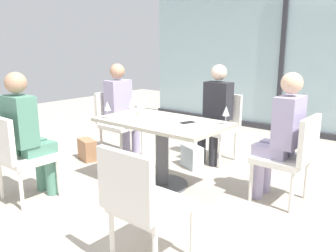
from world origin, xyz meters
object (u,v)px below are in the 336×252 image
person_near_window (215,109)px  person_front_left (26,130)px  chair_near_window (219,123)px  chair_far_left (116,119)px  person_far_left (121,106)px  wine_glass_0 (144,99)px  dining_table_main (162,138)px  chair_front_right (142,201)px  handbag_1 (87,150)px  coffee_cup (141,110)px  chair_front_left (18,153)px  chair_far_right (291,154)px  wine_glass_2 (226,111)px  person_far_right (282,131)px  wine_glass_3 (107,106)px  handbag_0 (192,157)px  wine_glass_1 (131,103)px  cell_phone_on_table (187,122)px

person_near_window → person_front_left: (-0.82, -2.12, 0.00)m
chair_near_window → chair_far_left: same height
chair_far_left → person_far_left: 0.23m
wine_glass_0 → person_front_left: bearing=-100.7°
person_front_left → wine_glass_0: bearing=79.3°
chair_far_left → person_near_window: size_ratio=0.69×
person_near_window → person_far_left: (-1.11, -0.60, 0.00)m
person_far_left → person_front_left: 1.54m
dining_table_main → chair_front_right: bearing=-55.0°
handbag_1 → person_far_left: bearing=78.8°
person_front_left → coffee_cup: (0.43, 1.15, 0.08)m
chair_front_left → chair_far_right: bearing=38.6°
dining_table_main → chair_near_window: 1.17m
chair_far_left → wine_glass_2: 1.88m
chair_near_window → person_far_right: (1.11, -0.71, 0.20)m
wine_glass_0 → wine_glass_2: same height
person_far_right → handbag_1: size_ratio=4.20×
wine_glass_3 → chair_front_left: bearing=-109.7°
chair_far_right → person_front_left: (-2.04, -1.52, 0.20)m
dining_table_main → chair_far_right: bearing=20.6°
person_front_left → handbag_0: 1.96m
chair_far_left → wine_glass_0: wine_glass_0 is taller
chair_front_right → person_near_window: size_ratio=0.69×
wine_glass_1 → coffee_cup: 0.14m
chair_front_right → person_near_window: 2.38m
wine_glass_2 → coffee_cup: wine_glass_2 is taller
cell_phone_on_table → handbag_1: (-1.61, -0.05, -0.59)m
dining_table_main → person_far_right: (1.11, 0.46, 0.16)m
coffee_cup → wine_glass_0: bearing=124.7°
chair_near_window → coffee_cup: (-0.39, -1.08, 0.28)m
wine_glass_1 → handbag_0: wine_glass_1 is taller
wine_glass_3 → chair_far_left: bearing=133.0°
wine_glass_3 → coffee_cup: (0.12, 0.39, -0.09)m
wine_glass_3 → handbag_0: (0.42, 0.97, -0.72)m
dining_table_main → wine_glass_1: 0.56m
person_near_window → wine_glass_1: person_near_window is taller
wine_glass_1 → chair_near_window: bearing=68.2°
person_front_left → handbag_0: (0.74, 1.73, -0.56)m
chair_front_left → handbag_0: chair_front_left is taller
chair_near_window → cell_phone_on_table: size_ratio=6.04×
chair_near_window → chair_front_left: same height
person_front_left → chair_front_left: bearing=-90.0°
chair_front_right → wine_glass_2: bearing=98.2°
wine_glass_0 → cell_phone_on_table: (0.83, -0.25, -0.13)m
coffee_cup → cell_phone_on_table: bearing=-1.3°
person_far_right → cell_phone_on_table: person_far_right is taller
chair_far_right → chair_front_left: same height
dining_table_main → wine_glass_3: 0.67m
person_near_window → person_far_right: (1.11, -0.60, 0.00)m
wine_glass_1 → handbag_1: wine_glass_1 is taller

